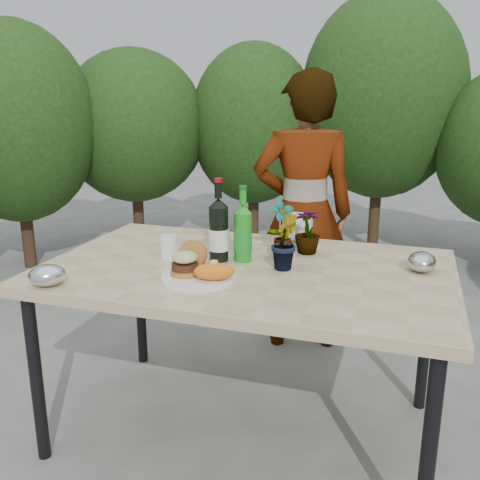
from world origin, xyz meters
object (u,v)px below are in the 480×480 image
(patio_table, at_px, (246,280))
(wine_bottle, at_px, (219,231))
(person, at_px, (303,214))
(dinner_plate, at_px, (199,278))

(patio_table, distance_m, wine_bottle, 0.23)
(wine_bottle, xyz_separation_m, person, (0.18, 0.88, -0.10))
(dinner_plate, xyz_separation_m, person, (0.16, 1.12, 0.01))
(dinner_plate, relative_size, person, 0.18)
(wine_bottle, bearing_deg, dinner_plate, -62.81)
(wine_bottle, height_order, person, person)
(dinner_plate, distance_m, person, 1.14)
(patio_table, xyz_separation_m, wine_bottle, (-0.13, 0.04, 0.18))
(patio_table, height_order, wine_bottle, wine_bottle)
(patio_table, xyz_separation_m, person, (0.04, 0.92, 0.08))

